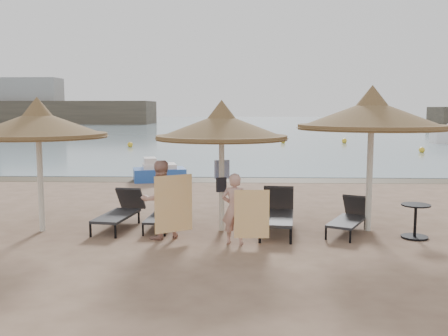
# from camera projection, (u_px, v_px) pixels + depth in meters

# --- Properties ---
(ground) EXTENTS (160.00, 160.00, 0.00)m
(ground) POSITION_uv_depth(u_px,v_px,m) (194.00, 246.00, 10.18)
(ground) COLOR #8B6D57
(ground) RESTS_ON ground
(sea) EXTENTS (200.00, 140.00, 0.03)m
(sea) POSITION_uv_depth(u_px,v_px,m) (237.00, 124.00, 89.55)
(sea) COLOR gray
(sea) RESTS_ON ground
(wet_sand_strip) EXTENTS (200.00, 1.60, 0.01)m
(wet_sand_strip) POSITION_uv_depth(u_px,v_px,m) (217.00, 180.00, 19.51)
(wet_sand_strip) COLOR #473A24
(wet_sand_strip) RESTS_ON ground
(far_shore) EXTENTS (150.00, 54.80, 12.00)m
(far_shore) POSITION_uv_depth(u_px,v_px,m) (95.00, 107.00, 87.95)
(far_shore) COLOR brown
(far_shore) RESTS_ON ground
(palapa_left) EXTENTS (3.07, 3.07, 3.05)m
(palapa_left) POSITION_uv_depth(u_px,v_px,m) (38.00, 125.00, 11.11)
(palapa_left) COLOR beige
(palapa_left) RESTS_ON ground
(palapa_center) EXTENTS (3.00, 3.00, 2.98)m
(palapa_center) POSITION_uv_depth(u_px,v_px,m) (222.00, 127.00, 11.18)
(palapa_center) COLOR beige
(palapa_center) RESTS_ON ground
(palapa_right) EXTENTS (3.33, 3.33, 3.31)m
(palapa_right) POSITION_uv_depth(u_px,v_px,m) (372.00, 115.00, 11.14)
(palapa_right) COLOR beige
(palapa_right) RESTS_ON ground
(lounger_far_left) EXTENTS (0.91, 1.99, 0.86)m
(lounger_far_left) POSITION_uv_depth(u_px,v_px,m) (121.00, 211.00, 11.76)
(lounger_far_left) COLOR black
(lounger_far_left) RESTS_ON ground
(lounger_near_left) EXTENTS (0.63, 1.65, 0.73)m
(lounger_near_left) POSITION_uv_depth(u_px,v_px,m) (162.00, 213.00, 11.77)
(lounger_near_left) COLOR black
(lounger_near_left) RESTS_ON ground
(lounger_near_right) EXTENTS (0.93, 2.19, 0.95)m
(lounger_near_right) POSITION_uv_depth(u_px,v_px,m) (278.00, 212.00, 11.41)
(lounger_near_right) COLOR black
(lounger_near_right) RESTS_ON ground
(lounger_far_right) EXTENTS (1.28, 1.80, 0.78)m
(lounger_far_right) POSITION_uv_depth(u_px,v_px,m) (350.00, 217.00, 11.27)
(lounger_far_right) COLOR black
(lounger_far_right) RESTS_ON ground
(side_table) EXTENTS (0.61, 0.61, 0.74)m
(side_table) POSITION_uv_depth(u_px,v_px,m) (415.00, 222.00, 10.75)
(side_table) COLOR black
(side_table) RESTS_ON ground
(person_left) EXTENTS (1.07, 0.97, 1.96)m
(person_left) POSITION_uv_depth(u_px,v_px,m) (160.00, 193.00, 10.66)
(person_left) COLOR tan
(person_left) RESTS_ON ground
(person_right) EXTENTS (0.86, 0.63, 1.71)m
(person_right) POSITION_uv_depth(u_px,v_px,m) (235.00, 203.00, 10.22)
(person_right) COLOR tan
(person_right) RESTS_ON ground
(towel_left) EXTENTS (0.73, 0.48, 1.20)m
(towel_left) POSITION_uv_depth(u_px,v_px,m) (174.00, 204.00, 10.31)
(towel_left) COLOR orange
(towel_left) RESTS_ON ground
(towel_right) EXTENTS (0.70, 0.04, 0.99)m
(towel_right) POSITION_uv_depth(u_px,v_px,m) (252.00, 214.00, 9.98)
(towel_right) COLOR orange
(towel_right) RESTS_ON ground
(bag_patterned) EXTENTS (0.35, 0.23, 0.42)m
(bag_patterned) POSITION_uv_depth(u_px,v_px,m) (222.00, 169.00, 11.47)
(bag_patterned) COLOR silver
(bag_patterned) RESTS_ON ground
(bag_dark) EXTENTS (0.24, 0.16, 0.32)m
(bag_dark) POSITION_uv_depth(u_px,v_px,m) (221.00, 185.00, 11.17)
(bag_dark) COLOR black
(bag_dark) RESTS_ON ground
(pedal_boat) EXTENTS (2.18, 1.61, 0.91)m
(pedal_boat) POSITION_uv_depth(u_px,v_px,m) (159.00, 172.00, 19.19)
(pedal_boat) COLOR #2654B2
(pedal_boat) RESTS_ON ground
(buoy_left) EXTENTS (0.38, 0.38, 0.38)m
(buoy_left) POSITION_uv_depth(u_px,v_px,m) (130.00, 145.00, 35.52)
(buoy_left) COLOR gold
(buoy_left) RESTS_ON ground
(buoy_mid) EXTENTS (0.38, 0.38, 0.38)m
(buoy_mid) POSITION_uv_depth(u_px,v_px,m) (283.00, 141.00, 39.50)
(buoy_mid) COLOR gold
(buoy_mid) RESTS_ON ground
(buoy_right) EXTENTS (0.37, 0.37, 0.37)m
(buoy_right) POSITION_uv_depth(u_px,v_px,m) (422.00, 150.00, 31.14)
(buoy_right) COLOR gold
(buoy_right) RESTS_ON ground
(buoy_extra) EXTENTS (0.41, 0.41, 0.41)m
(buoy_extra) POSITION_uv_depth(u_px,v_px,m) (344.00, 141.00, 39.53)
(buoy_extra) COLOR gold
(buoy_extra) RESTS_ON ground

